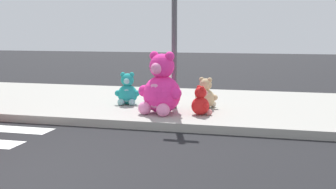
{
  "coord_description": "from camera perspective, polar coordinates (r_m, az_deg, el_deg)",
  "views": [
    {
      "loc": [
        2.92,
        -3.75,
        1.69
      ],
      "look_at": [
        1.07,
        3.6,
        0.55
      ],
      "focal_mm": 44.66,
      "sensor_mm": 36.0,
      "label": 1
    }
  ],
  "objects": [
    {
      "name": "sidewalk",
      "position": [
        9.56,
        -3.89,
        -1.2
      ],
      "size": [
        28.0,
        4.4,
        0.15
      ],
      "primitive_type": "cube",
      "color": "#9E9B93",
      "rests_on": "ground_plane"
    },
    {
      "name": "plush_teal",
      "position": [
        8.96,
        -5.56,
        0.4
      ],
      "size": [
        0.53,
        0.48,
        0.69
      ],
      "color": "teal",
      "rests_on": "sidewalk"
    },
    {
      "name": "plush_tan",
      "position": [
        8.54,
        5.19,
        -0.16
      ],
      "size": [
        0.48,
        0.44,
        0.63
      ],
      "color": "tan",
      "rests_on": "sidewalk"
    },
    {
      "name": "plush_pink_large",
      "position": [
        7.91,
        -0.96,
        0.79
      ],
      "size": [
        0.89,
        0.83,
        1.18
      ],
      "color": "#F22D93",
      "rests_on": "sidewalk"
    },
    {
      "name": "plush_red",
      "position": [
        7.82,
        4.55,
        -1.18
      ],
      "size": [
        0.4,
        0.38,
        0.55
      ],
      "color": "red",
      "rests_on": "sidewalk"
    },
    {
      "name": "sign_pole",
      "position": [
        8.38,
        0.87,
        9.63
      ],
      "size": [
        0.56,
        0.11,
        3.2
      ],
      "color": "#4C4C51",
      "rests_on": "sidewalk"
    },
    {
      "name": "plush_white",
      "position": [
        9.35,
        -0.32,
        0.84
      ],
      "size": [
        0.51,
        0.5,
        0.71
      ],
      "color": "white",
      "rests_on": "sidewalk"
    }
  ]
}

